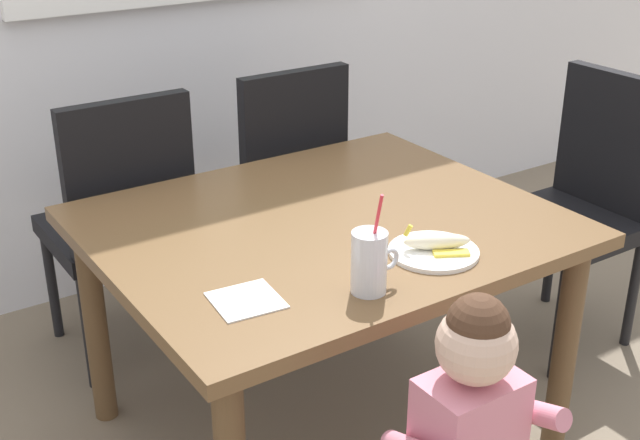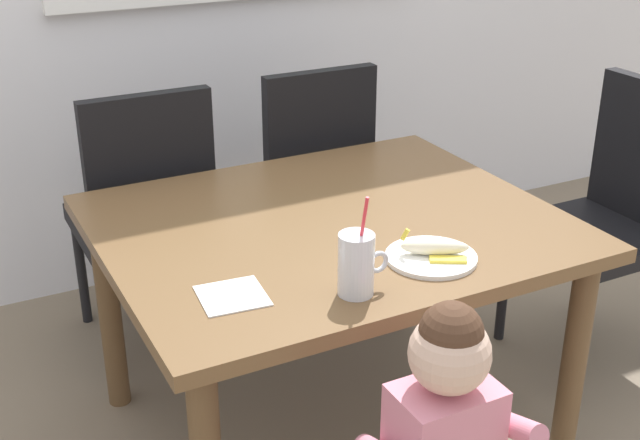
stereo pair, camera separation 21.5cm
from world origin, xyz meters
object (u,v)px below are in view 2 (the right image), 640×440
at_px(dining_chair_right, 306,175).
at_px(peeled_banana, 436,248).
at_px(dining_table, 330,250).
at_px(toddler_standing, 444,434).
at_px(dining_chair_far, 613,207).
at_px(dining_chair_left, 145,206).
at_px(snack_plate, 431,257).
at_px(paper_napkin, 232,296).
at_px(milk_cup, 357,268).

xyz_separation_m(dining_chair_right, peeled_banana, (-0.17, -1.06, 0.20)).
bearing_deg(dining_table, toddler_standing, -98.47).
bearing_deg(dining_chair_far, dining_chair_right, -133.50).
xyz_separation_m(dining_chair_left, dining_chair_far, (1.40, -0.73, 0.00)).
bearing_deg(dining_table, snack_plate, -70.84).
bearing_deg(dining_chair_left, dining_table, 114.44).
distance_m(dining_chair_far, paper_napkin, 1.51).
bearing_deg(milk_cup, dining_chair_far, 17.31).
distance_m(dining_table, peeled_banana, 0.37).
relative_size(dining_table, milk_cup, 4.94).
distance_m(dining_table, dining_chair_left, 0.79).
height_order(milk_cup, snack_plate, milk_cup).
distance_m(dining_table, toddler_standing, 0.73).
xyz_separation_m(dining_chair_left, milk_cup, (0.19, -1.11, 0.24)).
relative_size(dining_table, toddler_standing, 1.48).
bearing_deg(paper_napkin, dining_chair_left, 85.86).
relative_size(snack_plate, paper_napkin, 1.53).
distance_m(peeled_banana, paper_napkin, 0.53).
bearing_deg(milk_cup, dining_table, 70.47).
xyz_separation_m(dining_chair_right, snack_plate, (-0.18, -1.06, 0.17)).
bearing_deg(dining_chair_left, peeled_banana, 113.31).
distance_m(dining_chair_far, peeled_banana, 1.02).
bearing_deg(toddler_standing, paper_napkin, 123.55).
distance_m(milk_cup, snack_plate, 0.27).
bearing_deg(paper_napkin, snack_plate, -5.78).
xyz_separation_m(dining_chair_far, snack_plate, (-0.96, -0.31, 0.17)).
distance_m(dining_chair_left, milk_cup, 1.15).
relative_size(dining_chair_far, snack_plate, 4.17).
distance_m(dining_chair_left, peeled_banana, 1.16).
height_order(dining_table, peeled_banana, peeled_banana).
xyz_separation_m(dining_table, toddler_standing, (-0.11, -0.72, -0.09)).
distance_m(dining_chair_right, dining_chair_far, 1.08).
height_order(dining_chair_far, snack_plate, dining_chair_far).
height_order(milk_cup, peeled_banana, milk_cup).
height_order(dining_chair_left, toddler_standing, dining_chair_left).
bearing_deg(peeled_banana, paper_napkin, 174.18).
height_order(dining_table, paper_napkin, paper_napkin).
bearing_deg(paper_napkin, peeled_banana, -5.82).
xyz_separation_m(toddler_standing, snack_plate, (0.22, 0.39, 0.19)).
height_order(dining_chair_right, toddler_standing, dining_chair_right).
height_order(dining_chair_right, milk_cup, milk_cup).
height_order(dining_table, toddler_standing, toddler_standing).
relative_size(dining_chair_left, dining_chair_right, 1.00).
bearing_deg(dining_chair_right, dining_table, 68.49).
distance_m(dining_chair_right, paper_napkin, 1.23).
height_order(dining_table, dining_chair_left, dining_chair_left).
bearing_deg(dining_table, paper_napkin, -145.50).
height_order(dining_chair_right, snack_plate, dining_chair_right).
distance_m(toddler_standing, milk_cup, 0.41).
bearing_deg(snack_plate, dining_table, 109.16).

